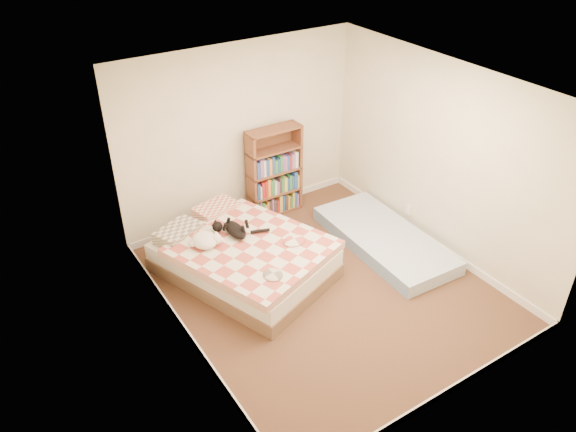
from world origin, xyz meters
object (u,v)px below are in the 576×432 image
bed (242,255)px  black_cat (234,229)px  floor_mattress (384,239)px  white_dog (206,240)px  bookshelf (274,181)px

bed → black_cat: (-0.01, 0.16, 0.31)m
bed → floor_mattress: size_ratio=1.17×
bed → white_dog: bearing=145.9°
black_cat → white_dog: bearing=145.0°
white_dog → black_cat: bearing=-5.7°
floor_mattress → black_cat: 2.06m
black_cat → white_dog: size_ratio=1.78×
bookshelf → floor_mattress: (0.78, -1.55, -0.41)m
floor_mattress → bed: bearing=166.9°
bed → floor_mattress: 1.95m
bookshelf → white_dog: size_ratio=3.34×
bookshelf → white_dog: bookshelf is taller
bookshelf → floor_mattress: bearing=-62.8°
bookshelf → black_cat: bearing=-141.3°
floor_mattress → black_cat: size_ratio=2.92×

